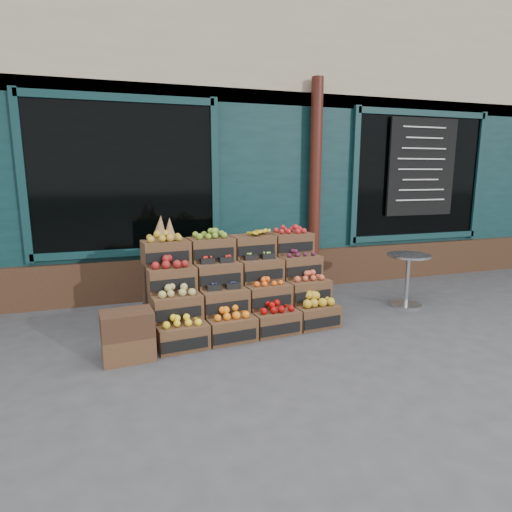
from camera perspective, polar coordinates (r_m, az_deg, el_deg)
name	(u,v)px	position (r m, az deg, el deg)	size (l,w,h in m)	color
ground	(294,344)	(4.73, 5.06, -11.60)	(60.00, 60.00, 0.00)	#3E3E40
shop_facade	(199,144)	(9.29, -7.56, 14.57)	(12.00, 6.24, 4.80)	#0D2D2E
crate_display	(238,291)	(5.17, -2.37, -4.66)	(2.24, 1.25, 1.35)	#513520
spare_crates	(128,336)	(4.45, -16.73, -10.12)	(0.52, 0.38, 0.49)	#513520
bistro_table	(408,274)	(6.21, 19.56, -2.28)	(0.58, 0.58, 0.73)	silver
shopkeeper	(122,222)	(6.95, -17.44, 4.37)	(0.78, 0.51, 2.13)	#134515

